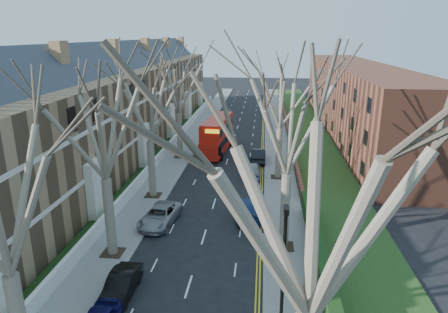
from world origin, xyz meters
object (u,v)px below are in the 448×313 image
(car_left_mid, at_px, (121,285))
(car_right_near, at_px, (248,209))
(lamp_post, at_px, (282,294))
(double_decker_bus, at_px, (218,136))

(car_left_mid, distance_m, car_right_near, 12.70)
(lamp_post, height_order, car_left_mid, lamp_post)
(car_left_mid, bearing_deg, lamp_post, -31.42)
(car_left_mid, bearing_deg, car_right_near, 58.71)
(lamp_post, height_order, car_right_near, lamp_post)
(double_decker_bus, distance_m, car_right_near, 18.71)
(lamp_post, xyz_separation_m, double_decker_bus, (-6.53, 34.23, -2.50))
(car_right_near, bearing_deg, car_left_mid, 51.58)
(double_decker_bus, relative_size, car_right_near, 1.99)
(lamp_post, relative_size, car_right_near, 1.59)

